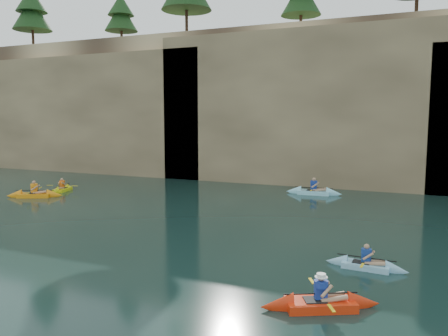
% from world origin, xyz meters
% --- Properties ---
extents(ground, '(160.00, 160.00, 0.00)m').
position_xyz_m(ground, '(0.00, 0.00, 0.00)').
color(ground, black).
rests_on(ground, ground).
extents(cliff, '(70.00, 16.00, 12.00)m').
position_xyz_m(cliff, '(0.00, 30.00, 6.00)').
color(cliff, tan).
rests_on(cliff, ground).
extents(cliff_slab_west, '(26.00, 2.40, 10.56)m').
position_xyz_m(cliff_slab_west, '(-20.00, 22.60, 5.28)').
color(cliff_slab_west, tan).
rests_on(cliff_slab_west, ground).
extents(cliff_slab_center, '(24.00, 2.40, 11.40)m').
position_xyz_m(cliff_slab_center, '(2.00, 22.60, 5.70)').
color(cliff_slab_center, tan).
rests_on(cliff_slab_center, ground).
extents(sea_cave_west, '(4.50, 1.00, 4.00)m').
position_xyz_m(sea_cave_west, '(-18.00, 21.95, 2.00)').
color(sea_cave_west, black).
rests_on(sea_cave_west, ground).
extents(sea_cave_center, '(3.50, 1.00, 3.20)m').
position_xyz_m(sea_cave_center, '(-4.00, 21.95, 1.60)').
color(sea_cave_center, black).
rests_on(sea_cave_center, ground).
extents(sea_cave_east, '(5.00, 1.00, 4.50)m').
position_xyz_m(sea_cave_east, '(10.00, 21.95, 2.25)').
color(sea_cave_east, black).
rests_on(sea_cave_east, ground).
extents(main_kayaker, '(3.13, 2.07, 1.17)m').
position_xyz_m(main_kayaker, '(6.00, 2.15, 0.16)').
color(main_kayaker, red).
rests_on(main_kayaker, ground).
extents(kayaker_orange, '(3.36, 2.29, 1.29)m').
position_xyz_m(kayaker_orange, '(-13.16, 11.10, 0.16)').
color(kayaker_orange, orange).
rests_on(kayaker_orange, ground).
extents(kayaker_ltblue_near, '(2.66, 2.08, 1.03)m').
position_xyz_m(kayaker_ltblue_near, '(6.81, 5.75, 0.13)').
color(kayaker_ltblue_near, '#8DCCEC').
rests_on(kayaker_ltblue_near, ground).
extents(kayaker_yellow, '(2.13, 2.75, 1.09)m').
position_xyz_m(kayaker_yellow, '(-13.17, 13.46, 0.14)').
color(kayaker_yellow, '#FFFD15').
rests_on(kayaker_yellow, ground).
extents(kayaker_ltblue_mid, '(3.57, 2.62, 1.35)m').
position_xyz_m(kayaker_ltblue_mid, '(2.49, 18.76, 0.17)').
color(kayaker_ltblue_mid, '#98E8FF').
rests_on(kayaker_ltblue_mid, ground).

